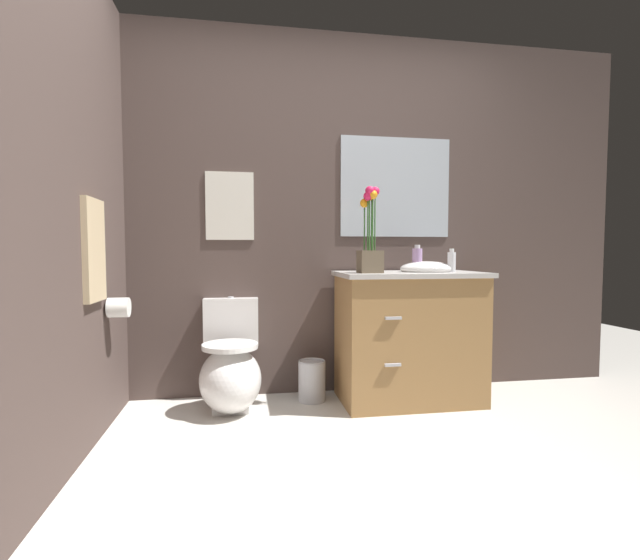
# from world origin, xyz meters

# --- Properties ---
(ground_plane) EXTENTS (8.72, 8.72, 0.00)m
(ground_plane) POSITION_xyz_m (0.00, 0.00, 0.00)
(ground_plane) COLOR beige
(wall_back) EXTENTS (4.07, 0.05, 2.50)m
(wall_back) POSITION_xyz_m (0.20, 1.54, 1.25)
(wall_back) COLOR #4C3D38
(wall_back) RESTS_ON ground_plane
(wall_left) EXTENTS (0.05, 4.25, 2.50)m
(wall_left) POSITION_xyz_m (-1.33, 0.46, 1.25)
(wall_left) COLOR #4C3D38
(wall_left) RESTS_ON ground_plane
(toilet) EXTENTS (0.38, 0.59, 0.69)m
(toilet) POSITION_xyz_m (-0.63, 1.24, 0.24)
(toilet) COLOR white
(toilet) RESTS_ON ground_plane
(vanity_cabinet) EXTENTS (0.94, 0.56, 1.04)m
(vanity_cabinet) POSITION_xyz_m (0.53, 1.22, 0.44)
(vanity_cabinet) COLOR #9E7242
(vanity_cabinet) RESTS_ON ground_plane
(flower_vase) EXTENTS (0.14, 0.14, 0.54)m
(flower_vase) POSITION_xyz_m (0.23, 1.12, 1.06)
(flower_vase) COLOR brown
(flower_vase) RESTS_ON vanity_cabinet
(soap_bottle) EXTENTS (0.07, 0.07, 0.18)m
(soap_bottle) POSITION_xyz_m (0.59, 1.23, 0.94)
(soap_bottle) COLOR #B28CBF
(soap_bottle) RESTS_ON vanity_cabinet
(lotion_bottle) EXTENTS (0.05, 0.05, 0.15)m
(lotion_bottle) POSITION_xyz_m (0.79, 1.15, 0.93)
(lotion_bottle) COLOR white
(lotion_bottle) RESTS_ON vanity_cabinet
(trash_bin) EXTENTS (0.18, 0.18, 0.27)m
(trash_bin) POSITION_xyz_m (-0.11, 1.32, 0.14)
(trash_bin) COLOR #B7B7BC
(trash_bin) RESTS_ON ground_plane
(wall_poster) EXTENTS (0.32, 0.01, 0.45)m
(wall_poster) POSITION_xyz_m (-0.63, 1.51, 1.30)
(wall_poster) COLOR silver
(wall_mirror) EXTENTS (0.80, 0.01, 0.70)m
(wall_mirror) POSITION_xyz_m (0.53, 1.51, 1.45)
(wall_mirror) COLOR #B2BCC6
(hanging_towel) EXTENTS (0.03, 0.28, 0.52)m
(hanging_towel) POSITION_xyz_m (-1.29, 0.83, 1.00)
(hanging_towel) COLOR tan
(toilet_paper_roll) EXTENTS (0.11, 0.11, 0.11)m
(toilet_paper_roll) POSITION_xyz_m (-1.24, 1.05, 0.68)
(toilet_paper_roll) COLOR white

